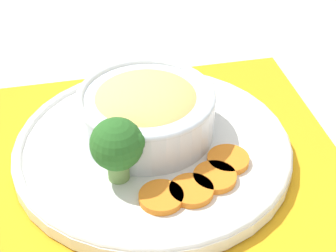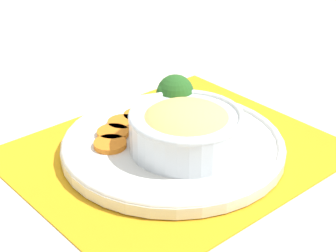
% 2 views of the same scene
% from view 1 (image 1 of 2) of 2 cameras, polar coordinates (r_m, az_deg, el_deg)
% --- Properties ---
extents(ground_plane, '(4.00, 4.00, 0.00)m').
position_cam_1_polar(ground_plane, '(0.66, -1.55, -3.22)').
color(ground_plane, beige).
extents(placemat, '(0.47, 0.41, 0.00)m').
position_cam_1_polar(placemat, '(0.66, -1.55, -3.09)').
color(placemat, orange).
rests_on(placemat, ground_plane).
extents(plate, '(0.32, 0.32, 0.02)m').
position_cam_1_polar(plate, '(0.65, -1.57, -2.21)').
color(plate, white).
rests_on(plate, placemat).
extents(bowl, '(0.16, 0.16, 0.07)m').
position_cam_1_polar(bowl, '(0.65, -1.95, 1.76)').
color(bowl, silver).
rests_on(bowl, plate).
extents(broccoli_floret, '(0.06, 0.06, 0.07)m').
position_cam_1_polar(broccoli_floret, '(0.58, -5.18, -1.97)').
color(broccoli_floret, '#759E51').
rests_on(broccoli_floret, plate).
extents(carrot_slice_near, '(0.05, 0.05, 0.01)m').
position_cam_1_polar(carrot_slice_near, '(0.58, -0.69, -7.24)').
color(carrot_slice_near, orange).
rests_on(carrot_slice_near, plate).
extents(carrot_slice_middle, '(0.05, 0.05, 0.01)m').
position_cam_1_polar(carrot_slice_middle, '(0.59, 2.39, -6.56)').
color(carrot_slice_middle, orange).
rests_on(carrot_slice_middle, plate).
extents(carrot_slice_far, '(0.05, 0.05, 0.01)m').
position_cam_1_polar(carrot_slice_far, '(0.60, 4.77, -5.20)').
color(carrot_slice_far, orange).
rests_on(carrot_slice_far, plate).
extents(carrot_slice_extra, '(0.05, 0.05, 0.01)m').
position_cam_1_polar(carrot_slice_extra, '(0.63, 6.13, -3.43)').
color(carrot_slice_extra, orange).
rests_on(carrot_slice_extra, plate).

